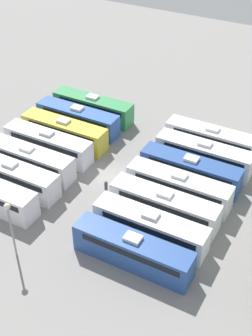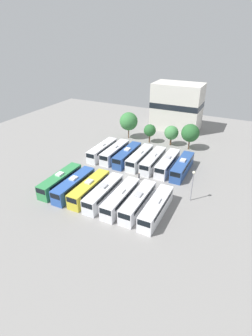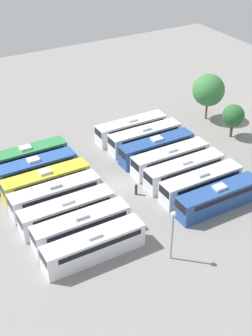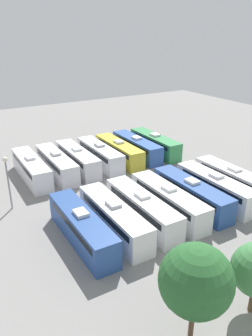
{
  "view_description": "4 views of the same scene",
  "coord_description": "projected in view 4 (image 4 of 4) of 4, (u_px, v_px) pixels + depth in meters",
  "views": [
    {
      "loc": [
        37.79,
        22.89,
        34.08
      ],
      "look_at": [
        -0.69,
        1.81,
        1.35
      ],
      "focal_mm": 50.0,
      "sensor_mm": 36.0,
      "label": 1
    },
    {
      "loc": [
        22.75,
        -45.53,
        30.03
      ],
      "look_at": [
        -0.59,
        1.93,
        1.82
      ],
      "focal_mm": 28.0,
      "sensor_mm": 36.0,
      "label": 2
    },
    {
      "loc": [
        46.18,
        -25.07,
        36.9
      ],
      "look_at": [
        -0.18,
        1.52,
        2.34
      ],
      "focal_mm": 50.0,
      "sensor_mm": 36.0,
      "label": 3
    },
    {
      "loc": [
        21.01,
        34.92,
        19.62
      ],
      "look_at": [
        1.08,
        1.17,
        3.22
      ],
      "focal_mm": 35.0,
      "sensor_mm": 36.0,
      "label": 4
    }
  ],
  "objects": [
    {
      "name": "light_pole",
      "position": [
        7.0,
        173.0,
        37.49
      ],
      "size": [
        0.6,
        0.6,
        6.59
      ],
      "color": "gray",
      "rests_on": "ground_plane"
    },
    {
      "name": "bus_9",
      "position": [
        191.0,
        193.0,
        39.24
      ],
      "size": [
        2.63,
        11.83,
        3.42
      ],
      "color": "#284C93",
      "rests_on": "ground_plane"
    },
    {
      "name": "ground_plane",
      "position": [
        128.0,
        185.0,
        45.16
      ],
      "size": [
        115.87,
        115.87,
        0.0
      ],
      "primitive_type": "plane",
      "color": "gray"
    },
    {
      "name": "bus_6",
      "position": [
        31.0,
        168.0,
        46.48
      ],
      "size": [
        2.63,
        11.83,
        3.42
      ],
      "color": "white",
      "rests_on": "ground_plane"
    },
    {
      "name": "bus_4",
      "position": [
        77.0,
        159.0,
        49.9
      ],
      "size": [
        2.63,
        11.83,
        3.42
      ],
      "color": "silver",
      "rests_on": "ground_plane"
    },
    {
      "name": "bus_11",
      "position": [
        142.0,
        208.0,
        35.97
      ],
      "size": [
        2.63,
        11.83,
        3.42
      ],
      "color": "silver",
      "rests_on": "ground_plane"
    },
    {
      "name": "bus_0",
      "position": [
        155.0,
        143.0,
        56.63
      ],
      "size": [
        2.63,
        11.83,
        3.42
      ],
      "color": "#338C4C",
      "rests_on": "ground_plane"
    },
    {
      "name": "worker_person",
      "position": [
        114.0,
        188.0,
        42.45
      ],
      "size": [
        0.36,
        0.36,
        1.77
      ],
      "color": "#333338",
      "rests_on": "ground_plane"
    },
    {
      "name": "bus_2",
      "position": [
        119.0,
        151.0,
        53.13
      ],
      "size": [
        2.63,
        11.83,
        3.42
      ],
      "color": "gold",
      "rests_on": "ground_plane"
    },
    {
      "name": "tree_3",
      "position": [
        196.0,
        281.0,
        21.02
      ],
      "size": [
        4.94,
        4.94,
        7.3
      ],
      "color": "brown",
      "rests_on": "ground_plane"
    },
    {
      "name": "bus_12",
      "position": [
        114.0,
        217.0,
        34.17
      ],
      "size": [
        2.63,
        11.83,
        3.42
      ],
      "color": "white",
      "rests_on": "ground_plane"
    },
    {
      "name": "bus_10",
      "position": [
        168.0,
        200.0,
        37.57
      ],
      "size": [
        2.63,
        11.83,
        3.42
      ],
      "color": "silver",
      "rests_on": "ground_plane"
    },
    {
      "name": "bus_1",
      "position": [
        137.0,
        147.0,
        55.04
      ],
      "size": [
        2.63,
        11.83,
        3.42
      ],
      "color": "#2D56A8",
      "rests_on": "ground_plane"
    },
    {
      "name": "bus_7",
      "position": [
        233.0,
        180.0,
        42.74
      ],
      "size": [
        2.63,
        11.83,
        3.42
      ],
      "color": "white",
      "rests_on": "ground_plane"
    },
    {
      "name": "bus_13",
      "position": [
        82.0,
        227.0,
        32.51
      ],
      "size": [
        2.63,
        11.83,
        3.42
      ],
      "color": "#284C93",
      "rests_on": "ground_plane"
    },
    {
      "name": "bus_5",
      "position": [
        56.0,
        164.0,
        48.04
      ],
      "size": [
        2.63,
        11.83,
        3.42
      ],
      "color": "silver",
      "rests_on": "ground_plane"
    },
    {
      "name": "bus_3",
      "position": [
        100.0,
        154.0,
        51.63
      ],
      "size": [
        2.63,
        11.83,
        3.42
      ],
      "color": "silver",
      "rests_on": "ground_plane"
    },
    {
      "name": "bus_8",
      "position": [
        215.0,
        187.0,
        40.78
      ],
      "size": [
        2.63,
        11.83,
        3.42
      ],
      "color": "white",
      "rests_on": "ground_plane"
    }
  ]
}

